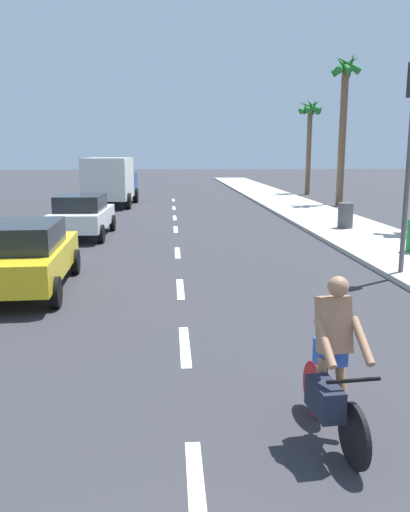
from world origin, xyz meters
TOP-DOWN VIEW (x-y plane):
  - ground_plane at (0.00, 20.00)m, footprint 160.00×160.00m
  - sidewalk_strip at (6.94, 22.00)m, footprint 3.60×80.00m
  - lane_stripe_1 at (0.00, 3.18)m, footprint 0.16×1.80m
  - lane_stripe_2 at (0.00, 6.94)m, footprint 0.16×1.80m
  - lane_stripe_3 at (0.00, 10.54)m, footprint 0.16×1.80m
  - lane_stripe_4 at (0.00, 14.95)m, footprint 0.16×1.80m
  - lane_stripe_5 at (0.00, 20.05)m, footprint 0.16×1.80m
  - lane_stripe_6 at (0.00, 23.90)m, footprint 0.16×1.80m
  - lane_stripe_7 at (0.00, 28.43)m, footprint 0.16×1.80m
  - lane_stripe_8 at (0.00, 33.50)m, footprint 0.16×1.80m
  - cyclist at (1.47, 4.03)m, footprint 0.66×1.71m
  - parked_car_yellow at (-3.53, 10.64)m, footprint 2.21×4.52m
  - parked_car_white at (-3.46, 18.35)m, footprint 2.07×4.31m
  - delivery_truck at (-3.66, 29.90)m, footprint 2.89×6.34m
  - palm_tree_far at (9.74, 29.03)m, footprint 1.78×1.88m
  - palm_tree_distant at (10.07, 37.51)m, footprint 1.87×1.85m
  - trash_bin_far at (6.73, 19.07)m, footprint 0.60×0.60m

SIDE VIEW (x-z plane):
  - ground_plane at x=0.00m, z-range 0.00..0.00m
  - lane_stripe_1 at x=0.00m, z-range 0.00..0.01m
  - lane_stripe_2 at x=0.00m, z-range 0.00..0.01m
  - lane_stripe_3 at x=0.00m, z-range 0.00..0.01m
  - lane_stripe_4 at x=0.00m, z-range 0.00..0.01m
  - lane_stripe_5 at x=0.00m, z-range 0.00..0.01m
  - lane_stripe_6 at x=0.00m, z-range 0.00..0.01m
  - lane_stripe_7 at x=0.00m, z-range 0.00..0.01m
  - lane_stripe_8 at x=0.00m, z-range 0.00..0.01m
  - sidewalk_strip at x=6.94m, z-range 0.00..0.14m
  - trash_bin_far at x=6.73m, z-range 0.14..1.13m
  - cyclist at x=1.47m, z-range -0.08..1.74m
  - parked_car_white at x=-3.46m, z-range 0.05..1.62m
  - parked_car_yellow at x=-3.53m, z-range 0.06..1.63m
  - delivery_truck at x=-3.66m, z-range 0.10..2.90m
  - palm_tree_distant at x=10.07m, z-range 1.93..8.95m
  - palm_tree_far at x=9.74m, z-range 1.81..10.41m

